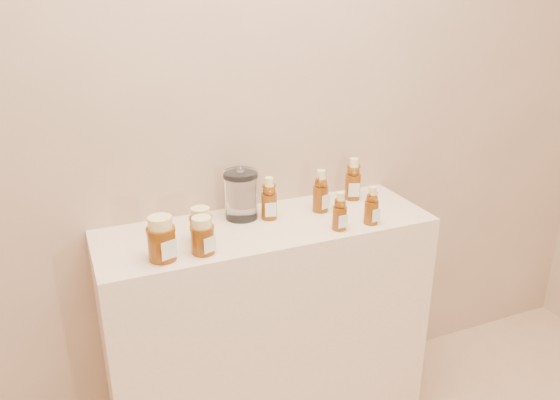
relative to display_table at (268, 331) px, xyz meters
name	(u,v)px	position (x,y,z in m)	size (l,w,h in m)	color
wall_back	(245,89)	(0.00, 0.20, 0.90)	(3.50, 0.02, 2.70)	tan
display_table	(268,331)	(0.00, 0.00, 0.00)	(1.20, 0.40, 0.90)	beige
bear_bottle_back_left	(269,196)	(0.03, 0.05, 0.54)	(0.06, 0.06, 0.18)	#602C07
bear_bottle_back_mid	(321,188)	(0.23, 0.04, 0.54)	(0.06, 0.06, 0.18)	#602C07
bear_bottle_back_right	(353,176)	(0.41, 0.10, 0.54)	(0.06, 0.06, 0.19)	#602C07
bear_bottle_front_left	(340,209)	(0.22, -0.13, 0.53)	(0.05, 0.05, 0.16)	#602C07
bear_bottle_front_right	(372,203)	(0.35, -0.13, 0.53)	(0.05, 0.05, 0.16)	#602C07
honey_jar_left	(161,238)	(-0.39, -0.11, 0.52)	(0.09, 0.09, 0.14)	#602C07
honey_jar_back	(201,225)	(-0.25, -0.04, 0.51)	(0.08, 0.08, 0.12)	#602C07
honey_jar_front	(202,235)	(-0.27, -0.12, 0.51)	(0.08, 0.08, 0.12)	#602C07
glass_canister	(241,193)	(-0.06, 0.10, 0.55)	(0.13, 0.13, 0.19)	white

